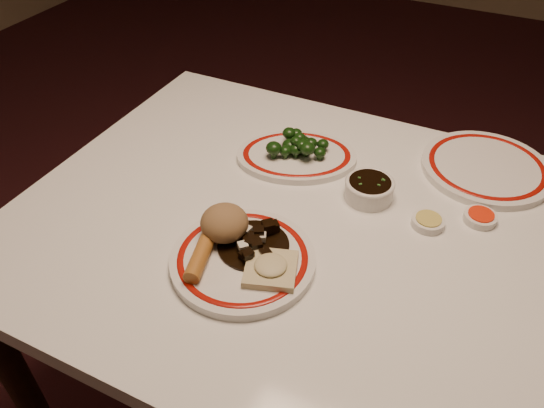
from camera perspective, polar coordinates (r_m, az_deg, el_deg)
The scene contains 12 objects.
dining_table at distance 1.10m, azimuth 4.74°, elevation -5.92°, with size 1.20×0.90×0.75m.
main_plate at distance 0.96m, azimuth -3.16°, elevation -6.00°, with size 0.32×0.32×0.02m.
rice_mound at distance 0.97m, azimuth -5.14°, elevation -2.03°, with size 0.09×0.09×0.06m, color olive.
spring_roll at distance 0.94m, azimuth -7.72°, elevation -5.60°, with size 0.03×0.03×0.11m, color #AE6E2B.
fried_wonton at distance 0.92m, azimuth -0.13°, elevation -6.88°, with size 0.11×0.11×0.02m.
stirfry_heap at distance 0.97m, azimuth -1.97°, elevation -4.02°, with size 0.13×0.13×0.03m.
broccoli_plate at distance 1.21m, azimuth 2.66°, elevation 5.18°, with size 0.33×0.31×0.02m.
broccoli_pile at distance 1.19m, azimuth 2.82°, elevation 6.50°, with size 0.13×0.11×0.05m.
soy_bowl at distance 1.11m, azimuth 10.39°, elevation 1.53°, with size 0.10×0.10×0.04m.
sweet_sour_dish at distance 1.12m, azimuth 21.49°, elevation -1.34°, with size 0.06×0.06×0.02m.
mustard_dish at distance 1.07m, azimuth 16.42°, elevation -1.84°, with size 0.06×0.06×0.02m.
far_plate at distance 1.26m, azimuth 22.03°, elevation 3.68°, with size 0.37×0.37×0.02m.
Camera 1 is at (0.25, -0.72, 1.45)m, focal length 35.00 mm.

